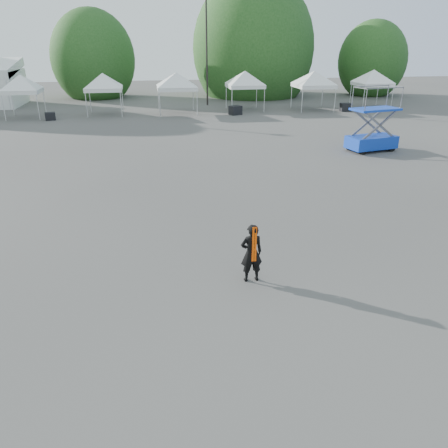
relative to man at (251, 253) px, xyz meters
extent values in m
plane|color=#474442|center=(0.28, 0.87, -0.80)|extent=(120.00, 120.00, 0.00)
cylinder|color=black|center=(3.28, 32.87, 3.95)|extent=(0.16, 0.16, 9.50)
cylinder|color=#382314|center=(-7.72, 40.87, 0.33)|extent=(0.36, 0.36, 2.27)
ellipsoid|color=#1C4A18|center=(-7.72, 40.87, 3.14)|extent=(4.16, 4.16, 4.78)
cylinder|color=#382314|center=(9.28, 39.87, 0.60)|extent=(0.36, 0.36, 2.80)
ellipsoid|color=#1C4A18|center=(9.28, 39.87, 4.04)|extent=(5.12, 5.12, 5.89)
cylinder|color=#382314|center=(22.28, 37.87, 0.25)|extent=(0.36, 0.36, 2.10)
ellipsoid|color=#1C4A18|center=(22.28, 37.87, 2.83)|extent=(3.84, 3.84, 4.42)
cylinder|color=silver|center=(-13.31, 26.81, 0.20)|extent=(0.06, 0.06, 2.00)
cylinder|color=silver|center=(-10.79, 26.81, 0.20)|extent=(0.06, 0.06, 2.00)
cylinder|color=silver|center=(-13.31, 29.33, 0.20)|extent=(0.06, 0.06, 2.00)
cylinder|color=silver|center=(-10.79, 29.33, 0.20)|extent=(0.06, 0.06, 2.00)
cube|color=white|center=(-12.05, 28.07, 1.28)|extent=(2.72, 2.72, 0.30)
pyramid|color=white|center=(-12.05, 28.07, 2.53)|extent=(3.84, 3.84, 1.10)
cylinder|color=silver|center=(-7.22, 27.30, 0.20)|extent=(0.06, 0.06, 2.00)
cylinder|color=silver|center=(-4.50, 27.30, 0.20)|extent=(0.06, 0.06, 2.00)
cylinder|color=silver|center=(-7.22, 30.02, 0.20)|extent=(0.06, 0.06, 2.00)
cylinder|color=silver|center=(-4.50, 30.02, 0.20)|extent=(0.06, 0.06, 2.00)
cube|color=white|center=(-5.86, 28.66, 1.28)|extent=(2.91, 2.91, 0.30)
pyramid|color=white|center=(-5.86, 28.66, 2.53)|extent=(4.12, 4.12, 1.10)
cylinder|color=silver|center=(-1.40, 26.89, 0.20)|extent=(0.06, 0.06, 2.00)
cylinder|color=silver|center=(1.63, 26.89, 0.20)|extent=(0.06, 0.06, 2.00)
cylinder|color=silver|center=(-1.40, 29.92, 0.20)|extent=(0.06, 0.06, 2.00)
cylinder|color=silver|center=(1.63, 29.92, 0.20)|extent=(0.06, 0.06, 2.00)
cube|color=white|center=(0.11, 28.40, 1.28)|extent=(3.23, 3.23, 0.30)
pyramid|color=white|center=(0.11, 28.40, 2.53)|extent=(4.57, 4.57, 1.10)
cylinder|color=silver|center=(4.71, 27.76, 0.20)|extent=(0.06, 0.06, 2.00)
cylinder|color=silver|center=(7.54, 27.76, 0.20)|extent=(0.06, 0.06, 2.00)
cylinder|color=silver|center=(4.71, 30.59, 0.20)|extent=(0.06, 0.06, 2.00)
cylinder|color=silver|center=(7.54, 30.59, 0.20)|extent=(0.06, 0.06, 2.00)
cube|color=white|center=(6.12, 29.17, 1.28)|extent=(3.03, 3.03, 0.30)
pyramid|color=white|center=(6.12, 29.17, 2.53)|extent=(4.29, 4.29, 1.10)
cylinder|color=silver|center=(10.60, 26.78, 0.20)|extent=(0.06, 0.06, 2.00)
cylinder|color=silver|center=(13.56, 26.78, 0.20)|extent=(0.06, 0.06, 2.00)
cylinder|color=silver|center=(10.60, 29.74, 0.20)|extent=(0.06, 0.06, 2.00)
cylinder|color=silver|center=(13.56, 29.74, 0.20)|extent=(0.06, 0.06, 2.00)
cube|color=white|center=(12.08, 28.26, 1.28)|extent=(3.16, 3.16, 0.30)
pyramid|color=white|center=(12.08, 28.26, 2.53)|extent=(4.47, 4.47, 1.10)
cylinder|color=silver|center=(16.52, 27.42, 0.20)|extent=(0.06, 0.06, 2.00)
cylinder|color=silver|center=(19.24, 27.42, 0.20)|extent=(0.06, 0.06, 2.00)
cylinder|color=silver|center=(16.52, 30.14, 0.20)|extent=(0.06, 0.06, 2.00)
cylinder|color=silver|center=(19.24, 30.14, 0.20)|extent=(0.06, 0.06, 2.00)
cube|color=white|center=(17.88, 28.78, 1.28)|extent=(2.93, 2.93, 0.30)
pyramid|color=white|center=(17.88, 28.78, 2.53)|extent=(4.14, 4.14, 1.10)
imported|color=black|center=(0.00, 0.00, 0.00)|extent=(0.61, 0.42, 1.60)
cube|color=#FF4D05|center=(0.00, -0.16, 0.32)|extent=(0.13, 0.02, 0.96)
cube|color=#0C48A0|center=(9.96, 12.98, -0.29)|extent=(2.94, 1.89, 0.68)
cube|color=#0C48A0|center=(9.96, 12.98, 1.52)|extent=(2.82, 1.82, 0.11)
cylinder|color=black|center=(9.08, 12.21, -0.60)|extent=(0.43, 0.25, 0.41)
cylinder|color=black|center=(11.08, 12.64, -0.60)|extent=(0.43, 0.25, 0.41)
cylinder|color=black|center=(8.85, 13.32, -0.60)|extent=(0.43, 0.25, 0.41)
cylinder|color=black|center=(10.84, 13.75, -0.60)|extent=(0.43, 0.25, 0.41)
cube|color=black|center=(-9.96, 26.65, -0.51)|extent=(0.87, 0.74, 0.60)
cube|color=black|center=(4.82, 26.81, -0.44)|extent=(1.15, 1.05, 0.73)
cube|color=black|center=(14.73, 27.03, -0.45)|extent=(0.93, 0.75, 0.70)
camera|label=1|loc=(-2.39, -9.80, 5.10)|focal=35.00mm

